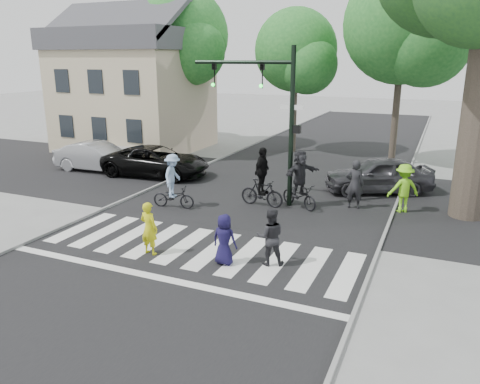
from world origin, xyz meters
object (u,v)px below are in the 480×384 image
object	(u,v)px
pedestrian_child	(224,239)
car_grey	(378,175)
pedestrian_woman	(149,228)
cyclist_right	(300,182)
traffic_signal	(271,104)
car_silver	(98,157)
cyclist_left	(173,185)
cyclist_mid	(262,182)
car_suv	(156,161)
pedestrian_adult	(270,237)

from	to	relation	value
pedestrian_child	car_grey	xyz separation A→B (m)	(2.88, 9.22, 0.04)
pedestrian_woman	cyclist_right	distance (m)	6.65
traffic_signal	car_silver	distance (m)	10.53
cyclist_left	car_grey	bearing A→B (deg)	38.15
pedestrian_child	cyclist_mid	xyz separation A→B (m)	(-0.97, 5.39, 0.22)
traffic_signal	cyclist_right	distance (m)	3.17
traffic_signal	car_suv	world-z (taller)	traffic_signal
pedestrian_woman	cyclist_left	world-z (taller)	cyclist_left
pedestrian_adult	car_suv	distance (m)	11.36
car_suv	traffic_signal	bearing A→B (deg)	-111.35
traffic_signal	cyclist_left	distance (m)	4.80
pedestrian_child	car_grey	bearing A→B (deg)	-106.53
cyclist_mid	car_silver	world-z (taller)	cyclist_mid
cyclist_right	pedestrian_woman	bearing A→B (deg)	-114.11
pedestrian_adult	cyclist_left	bearing A→B (deg)	-55.97
car_silver	car_grey	bearing A→B (deg)	-86.47
traffic_signal	cyclist_right	world-z (taller)	traffic_signal
pedestrian_adult	cyclist_mid	xyz separation A→B (m)	(-2.14, 4.90, 0.14)
cyclist_mid	pedestrian_child	bearing A→B (deg)	-79.84
cyclist_mid	cyclist_right	world-z (taller)	cyclist_mid
cyclist_left	cyclist_right	bearing A→B (deg)	24.25
traffic_signal	cyclist_left	bearing A→B (deg)	-146.46
pedestrian_child	cyclist_right	bearing A→B (deg)	-93.26
traffic_signal	pedestrian_child	bearing A→B (deg)	-81.72
cyclist_left	car_suv	distance (m)	5.33
traffic_signal	car_suv	bearing A→B (deg)	163.27
traffic_signal	pedestrian_child	size ratio (longest dim) A/B	4.13
traffic_signal	cyclist_mid	world-z (taller)	traffic_signal
cyclist_left	car_grey	distance (m)	8.73
pedestrian_woman	traffic_signal	bearing A→B (deg)	-95.81
cyclist_right	pedestrian_child	bearing A→B (deg)	-94.07
traffic_signal	cyclist_mid	bearing A→B (deg)	-101.76
pedestrian_woman	pedestrian_adult	distance (m)	3.55
cyclist_left	traffic_signal	bearing A→B (deg)	33.54
pedestrian_adult	pedestrian_child	bearing A→B (deg)	-0.60
cyclist_left	car_suv	bearing A→B (deg)	130.50
traffic_signal	pedestrian_woman	bearing A→B (deg)	-103.18
pedestrian_woman	pedestrian_adult	xyz separation A→B (m)	(3.47, 0.74, 0.02)
pedestrian_adult	car_grey	world-z (taller)	pedestrian_adult
cyclist_mid	pedestrian_woman	bearing A→B (deg)	-103.31
cyclist_mid	cyclist_right	distance (m)	1.44
cyclist_mid	car_silver	bearing A→B (deg)	167.33
cyclist_right	car_grey	bearing A→B (deg)	54.15
pedestrian_child	car_silver	world-z (taller)	car_silver
traffic_signal	pedestrian_adult	bearing A→B (deg)	-69.48
car_silver	cyclist_mid	bearing A→B (deg)	-105.97
cyclist_mid	car_grey	size ratio (longest dim) A/B	0.52
pedestrian_adult	cyclist_right	world-z (taller)	cyclist_right
traffic_signal	pedestrian_adult	size ratio (longest dim) A/B	3.69
cyclist_left	pedestrian_adult	bearing A→B (deg)	-32.99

